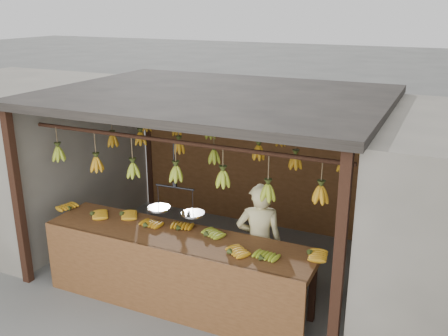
% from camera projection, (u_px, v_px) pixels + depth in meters
% --- Properties ---
extents(ground, '(80.00, 80.00, 0.00)m').
position_uv_depth(ground, '(215.00, 261.00, 7.06)').
color(ground, '#5B5B57').
extents(stall, '(4.30, 3.30, 2.40)m').
position_uv_depth(stall, '(225.00, 120.00, 6.72)').
color(stall, black).
rests_on(stall, ground).
extents(neighbor_left, '(3.00, 3.00, 2.30)m').
position_uv_depth(neighbor_left, '(16.00, 153.00, 8.13)').
color(neighbor_left, slate).
rests_on(neighbor_left, ground).
extents(counter, '(3.44, 0.75, 0.96)m').
position_uv_depth(counter, '(172.00, 255.00, 5.76)').
color(counter, '#59351A').
rests_on(counter, ground).
extents(hanging_bananas, '(3.62, 2.22, 0.39)m').
position_uv_depth(hanging_bananas, '(215.00, 152.00, 6.55)').
color(hanging_bananas, '#92A523').
rests_on(hanging_bananas, ground).
extents(balance_scale, '(0.71, 0.29, 0.86)m').
position_uv_depth(balance_scale, '(175.00, 207.00, 5.83)').
color(balance_scale, black).
rests_on(balance_scale, ground).
extents(vendor, '(0.64, 0.54, 1.50)m').
position_uv_depth(vendor, '(259.00, 243.00, 5.95)').
color(vendor, beige).
rests_on(vendor, ground).
extents(bag_bundles, '(0.08, 0.26, 1.27)m').
position_uv_depth(bag_bundles, '(377.00, 186.00, 7.14)').
color(bag_bundles, '#199926').
rests_on(bag_bundles, ground).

